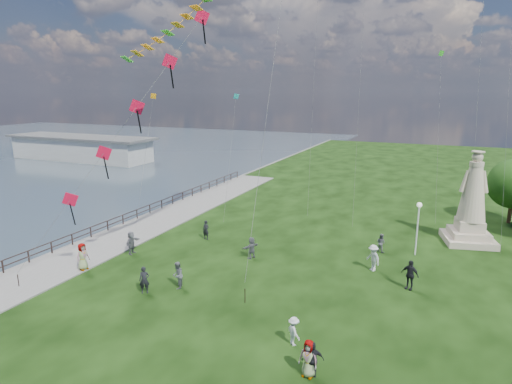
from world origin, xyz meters
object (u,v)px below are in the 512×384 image
at_px(person_3, 313,360).
at_px(person_1, 178,275).
at_px(pier_pavilion, 81,148).
at_px(person_0, 144,280).
at_px(person_2, 294,331).
at_px(person_4, 308,358).
at_px(person_11, 252,248).
at_px(person_10, 83,258).
at_px(statue, 471,209).
at_px(person_8, 373,258).
at_px(lamppost, 418,217).
at_px(person_6, 206,230).
at_px(person_9, 410,275).
at_px(person_7, 381,243).
at_px(person_5, 132,243).

bearing_deg(person_3, person_1, -48.13).
relative_size(pier_pavilion, person_0, 17.58).
distance_m(person_2, person_4, 2.42).
bearing_deg(person_0, person_2, -43.15).
distance_m(person_4, person_11, 13.83).
bearing_deg(person_3, person_10, -36.91).
relative_size(statue, person_0, 4.44).
bearing_deg(statue, person_8, -138.28).
bearing_deg(person_0, person_11, 30.16).
distance_m(lamppost, person_0, 20.15).
distance_m(person_0, person_4, 12.11).
bearing_deg(person_1, person_10, -108.86).
distance_m(person_3, person_11, 13.90).
distance_m(person_1, person_6, 9.22).
distance_m(person_2, person_9, 9.91).
bearing_deg(lamppost, person_4, -100.87).
distance_m(pier_pavilion, person_4, 72.64).
relative_size(person_3, person_11, 1.00).
distance_m(pier_pavilion, statue, 68.60).
xyz_separation_m(person_1, person_2, (8.73, -2.94, -0.13)).
distance_m(person_4, person_8, 12.74).
relative_size(pier_pavilion, person_8, 16.01).
bearing_deg(person_9, statue, 92.37).
bearing_deg(person_4, person_8, 92.64).
height_order(person_0, person_7, person_0).
bearing_deg(person_6, person_4, -42.86).
bearing_deg(person_4, person_9, 78.89).
height_order(person_8, person_11, person_8).
xyz_separation_m(statue, person_8, (-6.28, -8.99, -1.92)).
distance_m(person_3, person_5, 18.83).
relative_size(statue, person_1, 4.35).
bearing_deg(pier_pavilion, person_9, -28.46).
relative_size(person_6, person_8, 0.87).
xyz_separation_m(person_1, person_5, (-6.56, 3.54, 0.02)).
distance_m(person_1, person_7, 15.94).
distance_m(person_1, person_4, 11.23).
relative_size(person_0, person_11, 1.04).
bearing_deg(lamppost, person_6, -168.37).
distance_m(person_0, person_10, 6.11).
xyz_separation_m(person_6, person_7, (13.87, 2.99, -0.08)).
relative_size(person_0, person_1, 0.98).
bearing_deg(person_2, person_11, -14.30).
relative_size(person_0, person_3, 1.03).
bearing_deg(person_11, person_0, -2.30).
bearing_deg(person_0, person_8, 2.11).
height_order(person_6, person_8, person_8).
distance_m(person_4, person_7, 16.65).
relative_size(pier_pavilion, person_6, 18.43).
xyz_separation_m(person_4, person_11, (-7.87, 11.38, -0.04)).
distance_m(statue, person_3, 22.80).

